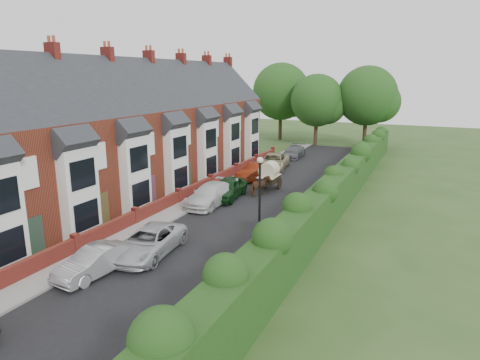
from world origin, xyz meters
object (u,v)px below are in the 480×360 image
Objects in this scene: car_white at (211,195)px; horse_cart at (269,174)px; car_silver_a at (95,261)px; horse at (260,186)px; car_silver_b at (149,242)px; car_green at (228,188)px; car_grey at (294,152)px; car_red at (256,171)px; lamppost at (260,193)px; car_beige at (274,162)px.

horse_cart is at bearing 69.00° from car_white.
horse is at bearing 88.93° from car_silver_a.
horse is at bearing 78.35° from car_silver_b.
car_grey is at bearing 86.36° from car_green.
lamppost is at bearing -53.65° from car_red.
car_white reaches higher than car_red.
car_white is 6.08m from horse_cart.
horse_cart is at bearing -37.62° from car_red.
car_grey is (-6.40, 26.41, -2.62)m from lamppost.
car_beige is 9.89m from horse.
car_silver_a is 0.92× the size of car_red.
car_beige is 3.03× the size of horse.
car_green is 1.01× the size of car_grey.
car_red is at bearing 87.53° from car_silver_b.
car_silver_b is at bearing -94.49° from horse_cart.
horse is (2.39, -9.60, 0.00)m from car_beige.
car_silver_a is at bearing -86.15° from car_white.
car_white is at bearing 77.58° from horse.
lamppost reaches higher than car_grey.
lamppost reaches higher than car_beige.
car_beige is at bearing 86.69° from car_silver_b.
car_green is 1.06× the size of car_red.
car_grey is (0.00, 11.30, -0.05)m from car_red.
car_silver_a is 3.08m from car_silver_b.
car_red is (0.00, 8.51, -0.04)m from car_white.
car_green reaches higher than car_red.
car_silver_a is 17.75m from horse_cart.
car_red is 11.30m from car_grey.
car_grey is 2.56× the size of horse.
car_silver_a is 20.57m from car_red.
car_green is at bearing 87.85° from car_silver_b.
car_red reaches higher than car_silver_a.
lamppost reaches higher than car_silver_b.
car_white is (-0.34, 12.06, 0.09)m from car_silver_a.
car_white is at bearing -76.61° from car_red.
car_silver_b is 17.67m from car_red.
horse_cart is (2.39, -2.95, 0.62)m from car_red.
car_silver_b is 14.74m from horse_cart.
car_grey is at bearing 99.51° from horse_cart.
car_green is at bearing 59.92° from horse.
car_beige is at bearing 97.15° from car_silver_a.
car_grey is at bearing 92.25° from car_white.
car_grey is at bearing 96.99° from car_silver_a.
horse reaches higher than car_grey.
car_red is at bearing -99.19° from car_beige.
horse_cart is (-4.01, 12.16, -1.95)m from lamppost.
lamppost is 11.25m from horse.
car_beige is (-1.23, 22.32, 0.05)m from car_silver_b.
lamppost is 1.17× the size of car_red.
car_beige is (0.00, 4.69, 0.04)m from car_red.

